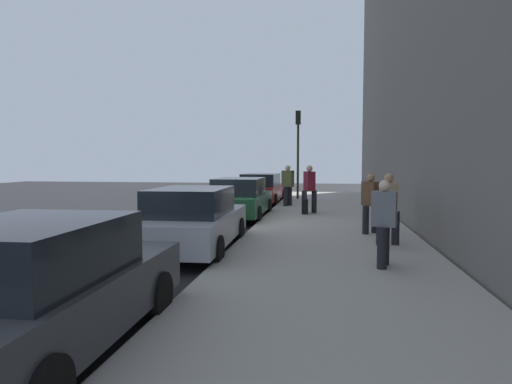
{
  "coord_description": "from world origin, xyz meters",
  "views": [
    {
      "loc": [
        -14.97,
        -3.12,
        2.12
      ],
      "look_at": [
        -1.13,
        -1.01,
        1.16
      ],
      "focal_mm": 31.36,
      "sensor_mm": 36.0,
      "label": 1
    }
  ],
  "objects_px": {
    "pedestrian_brown_coat": "(371,202)",
    "traffic_light_pole": "(298,140)",
    "parked_car_red": "(262,189)",
    "parked_car_charcoal": "(37,290)",
    "pedestrian_tan_coat": "(388,207)",
    "pedestrian_olive_coat": "(288,184)",
    "parked_car_silver": "(193,220)",
    "parked_car_green": "(240,199)",
    "rolling_suitcase": "(305,207)",
    "pedestrian_burgundy_coat": "(309,188)",
    "pedestrian_grey_coat": "(384,221)"
  },
  "relations": [
    {
      "from": "parked_car_silver",
      "to": "traffic_light_pole",
      "type": "height_order",
      "value": "traffic_light_pole"
    },
    {
      "from": "pedestrian_brown_coat",
      "to": "traffic_light_pole",
      "type": "distance_m",
      "value": 11.56
    },
    {
      "from": "parked_car_green",
      "to": "pedestrian_grey_coat",
      "type": "relative_size",
      "value": 2.81
    },
    {
      "from": "pedestrian_tan_coat",
      "to": "pedestrian_burgundy_coat",
      "type": "bearing_deg",
      "value": 18.03
    },
    {
      "from": "parked_car_green",
      "to": "traffic_light_pole",
      "type": "xyz_separation_m",
      "value": [
        7.5,
        -1.66,
        2.48
      ]
    },
    {
      "from": "pedestrian_tan_coat",
      "to": "pedestrian_grey_coat",
      "type": "relative_size",
      "value": 1.04
    },
    {
      "from": "parked_car_green",
      "to": "pedestrian_tan_coat",
      "type": "xyz_separation_m",
      "value": [
        -5.2,
        -4.52,
        0.29
      ]
    },
    {
      "from": "parked_car_charcoal",
      "to": "parked_car_green",
      "type": "relative_size",
      "value": 0.92
    },
    {
      "from": "pedestrian_brown_coat",
      "to": "pedestrian_tan_coat",
      "type": "distance_m",
      "value": 1.68
    },
    {
      "from": "pedestrian_grey_coat",
      "to": "traffic_light_pole",
      "type": "relative_size",
      "value": 0.35
    },
    {
      "from": "parked_car_silver",
      "to": "parked_car_red",
      "type": "relative_size",
      "value": 0.94
    },
    {
      "from": "pedestrian_burgundy_coat",
      "to": "pedestrian_grey_coat",
      "type": "bearing_deg",
      "value": -169.07
    },
    {
      "from": "traffic_light_pole",
      "to": "parked_car_charcoal",
      "type": "bearing_deg",
      "value": 175.11
    },
    {
      "from": "pedestrian_brown_coat",
      "to": "pedestrian_grey_coat",
      "type": "height_order",
      "value": "pedestrian_brown_coat"
    },
    {
      "from": "parked_car_green",
      "to": "pedestrian_brown_coat",
      "type": "xyz_separation_m",
      "value": [
        -3.54,
        -4.28,
        0.26
      ]
    },
    {
      "from": "parked_car_silver",
      "to": "parked_car_charcoal",
      "type": "bearing_deg",
      "value": -179.99
    },
    {
      "from": "pedestrian_brown_coat",
      "to": "rolling_suitcase",
      "type": "bearing_deg",
      "value": 24.68
    },
    {
      "from": "parked_car_green",
      "to": "pedestrian_grey_coat",
      "type": "xyz_separation_m",
      "value": [
        -7.48,
        -4.13,
        0.26
      ]
    },
    {
      "from": "pedestrian_brown_coat",
      "to": "rolling_suitcase",
      "type": "height_order",
      "value": "pedestrian_brown_coat"
    },
    {
      "from": "pedestrian_brown_coat",
      "to": "traffic_light_pole",
      "type": "height_order",
      "value": "traffic_light_pole"
    },
    {
      "from": "parked_car_red",
      "to": "pedestrian_burgundy_coat",
      "type": "distance_m",
      "value": 5.38
    },
    {
      "from": "parked_car_silver",
      "to": "pedestrian_brown_coat",
      "type": "xyz_separation_m",
      "value": [
        2.49,
        -4.26,
        0.26
      ]
    },
    {
      "from": "pedestrian_brown_coat",
      "to": "pedestrian_olive_coat",
      "type": "bearing_deg",
      "value": 21.3
    },
    {
      "from": "pedestrian_brown_coat",
      "to": "pedestrian_tan_coat",
      "type": "height_order",
      "value": "pedestrian_tan_coat"
    },
    {
      "from": "parked_car_green",
      "to": "parked_car_red",
      "type": "bearing_deg",
      "value": 0.27
    },
    {
      "from": "parked_car_silver",
      "to": "traffic_light_pole",
      "type": "bearing_deg",
      "value": -6.94
    },
    {
      "from": "pedestrian_grey_coat",
      "to": "pedestrian_burgundy_coat",
      "type": "bearing_deg",
      "value": 10.93
    },
    {
      "from": "pedestrian_burgundy_coat",
      "to": "parked_car_green",
      "type": "bearing_deg",
      "value": 114.03
    },
    {
      "from": "pedestrian_burgundy_coat",
      "to": "rolling_suitcase",
      "type": "xyz_separation_m",
      "value": [
        -0.39,
        0.14,
        -0.69
      ]
    },
    {
      "from": "traffic_light_pole",
      "to": "parked_car_red",
      "type": "bearing_deg",
      "value": 134.3
    },
    {
      "from": "parked_car_red",
      "to": "pedestrian_olive_coat",
      "type": "distance_m",
      "value": 2.58
    },
    {
      "from": "parked_car_red",
      "to": "pedestrian_grey_coat",
      "type": "xyz_separation_m",
      "value": [
        -13.33,
        -4.16,
        0.26
      ]
    },
    {
      "from": "parked_car_red",
      "to": "rolling_suitcase",
      "type": "relative_size",
      "value": 5.3
    },
    {
      "from": "parked_car_charcoal",
      "to": "parked_car_silver",
      "type": "height_order",
      "value": "same"
    },
    {
      "from": "parked_car_silver",
      "to": "pedestrian_grey_coat",
      "type": "bearing_deg",
      "value": -109.45
    },
    {
      "from": "pedestrian_tan_coat",
      "to": "traffic_light_pole",
      "type": "distance_m",
      "value": 13.2
    },
    {
      "from": "pedestrian_grey_coat",
      "to": "traffic_light_pole",
      "type": "distance_m",
      "value": 15.34
    },
    {
      "from": "parked_car_green",
      "to": "pedestrian_burgundy_coat",
      "type": "height_order",
      "value": "pedestrian_burgundy_coat"
    },
    {
      "from": "parked_car_red",
      "to": "pedestrian_tan_coat",
      "type": "distance_m",
      "value": 11.95
    },
    {
      "from": "parked_car_green",
      "to": "pedestrian_burgundy_coat",
      "type": "xyz_separation_m",
      "value": [
        1.1,
        -2.47,
        0.36
      ]
    },
    {
      "from": "traffic_light_pole",
      "to": "rolling_suitcase",
      "type": "height_order",
      "value": "traffic_light_pole"
    },
    {
      "from": "parked_car_silver",
      "to": "pedestrian_olive_coat",
      "type": "bearing_deg",
      "value": -8.26
    },
    {
      "from": "pedestrian_grey_coat",
      "to": "traffic_light_pole",
      "type": "bearing_deg",
      "value": 9.35
    },
    {
      "from": "pedestrian_brown_coat",
      "to": "pedestrian_grey_coat",
      "type": "bearing_deg",
      "value": 177.78
    },
    {
      "from": "parked_car_red",
      "to": "pedestrian_tan_coat",
      "type": "xyz_separation_m",
      "value": [
        -11.05,
        -4.55,
        0.29
      ]
    },
    {
      "from": "parked_car_green",
      "to": "traffic_light_pole",
      "type": "bearing_deg",
      "value": -12.51
    },
    {
      "from": "parked_car_charcoal",
      "to": "rolling_suitcase",
      "type": "distance_m",
      "value": 12.66
    },
    {
      "from": "pedestrian_tan_coat",
      "to": "traffic_light_pole",
      "type": "xyz_separation_m",
      "value": [
        12.7,
        2.86,
        2.18
      ]
    },
    {
      "from": "rolling_suitcase",
      "to": "traffic_light_pole",
      "type": "bearing_deg",
      "value": 5.6
    },
    {
      "from": "pedestrian_burgundy_coat",
      "to": "rolling_suitcase",
      "type": "distance_m",
      "value": 0.81
    }
  ]
}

